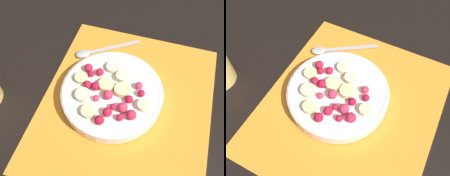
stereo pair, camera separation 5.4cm
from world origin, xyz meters
TOP-DOWN VIEW (x-y plane):
  - ground_plane at (0.00, 0.00)m, footprint 3.00×3.00m
  - placemat at (0.00, 0.00)m, footprint 0.43×0.37m
  - fruit_bowl at (0.01, 0.04)m, footprint 0.22×0.22m
  - spoon at (0.13, 0.11)m, footprint 0.11×0.15m

SIDE VIEW (x-z plane):
  - ground_plane at x=0.00m, z-range 0.00..0.00m
  - placemat at x=0.00m, z-range 0.00..0.01m
  - spoon at x=0.13m, z-range 0.01..0.01m
  - fruit_bowl at x=0.01m, z-range 0.00..0.05m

